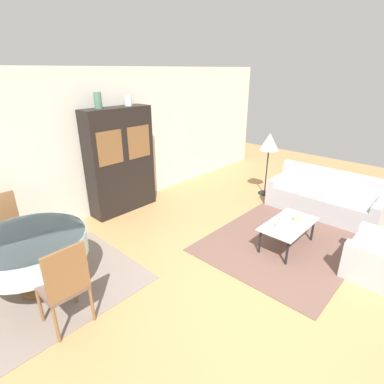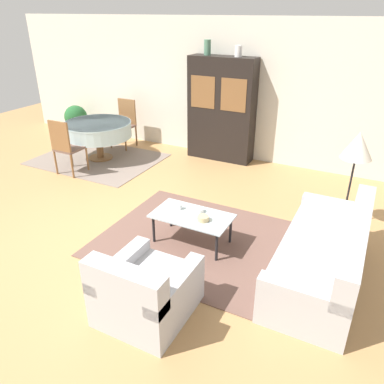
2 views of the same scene
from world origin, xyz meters
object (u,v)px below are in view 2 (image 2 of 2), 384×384
Objects in this scene: armchair at (145,292)px; dining_chair_near at (65,145)px; bowl at (203,218)px; potted_plant at (76,118)px; display_cabinet at (221,110)px; floor_lamp at (357,149)px; vase_short at (238,51)px; dining_chair_far at (125,121)px; cup at (179,206)px; vase_tall at (207,47)px; coffee_table at (192,218)px; couch at (325,257)px; bowl_small at (200,210)px; dining_table at (98,130)px.

armchair is 0.87× the size of dining_chair_near.
bowl is 5.63m from potted_plant.
display_cabinet is 2.71× the size of potted_plant.
armchair is at bearing -119.03° from floor_lamp.
vase_short is at bearing 40.24° from dining_chair_near.
cup is at bearing 136.57° from dining_chair_far.
vase_tall is (1.85, 0.29, 1.57)m from dining_chair_far.
cup reaches higher than coffee_table.
bowl reaches higher than coffee_table.
dining_chair_near is at bearing 144.26° from armchair.
floor_lamp is (0.05, 1.35, 0.87)m from couch.
couch is 1.67m from coffee_table.
display_cabinet reaches higher than coffee_table.
armchair is 0.65× the size of floor_lamp.
bowl is at bearing 89.98° from armchair.
coffee_table is 3.72× the size of vase_tall.
potted_plant is (-4.67, 2.75, -0.01)m from bowl_small.
floor_lamp is at bearing -5.96° from dining_table.
armchair is (-1.48, -1.42, -0.00)m from couch.
armchair is at bearing -74.16° from cup.
dining_chair_near is 3.73× the size of vase_tall.
bowl is (-1.54, -1.45, -0.71)m from floor_lamp.
dining_chair_far reaches higher than potted_plant.
cup reaches higher than bowl_small.
floor_lamp is at bearing -32.55° from display_cabinet.
couch reaches higher than coffee_table.
dining_table is 0.90m from dining_chair_near.
dining_chair_near is (-3.30, 2.37, 0.29)m from armchair.
potted_plant is at bearing -176.67° from display_cabinet.
vase_short reaches higher than couch.
vase_tall is (-0.33, 0.00, 1.14)m from display_cabinet.
cup is at bearing -17.81° from dining_chair_near.
potted_plant is (-6.34, 1.48, -0.73)m from floor_lamp.
cup is at bearing 105.84° from armchair.
cup is 0.53× the size of bowl.
dining_chair_far reaches higher than cup.
coffee_table is at bearing -112.30° from bowl_small.
dining_chair_near reaches higher than coffee_table.
cup is at bearing -82.17° from vase_short.
vase_tall is 1.39× the size of vase_short.
display_cabinet is at bearing 109.55° from bowl.
vase_short is (-0.42, 3.02, 1.66)m from cup.
dining_table reaches higher than coffee_table.
vase_short reaches higher than potted_plant.
couch is 1.50m from bowl.
vase_short is (-0.64, 3.09, 1.74)m from coffee_table.
dining_chair_far is at bearing 136.57° from cup.
dining_table is 6.79× the size of vase_short.
dining_table is at bearing 149.33° from bowl.
bowl is at bearing 139.09° from dining_chair_far.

